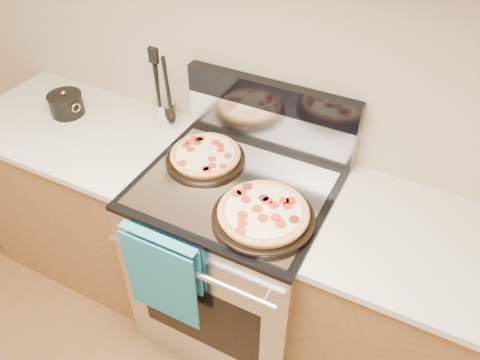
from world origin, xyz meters
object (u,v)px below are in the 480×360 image
at_px(range_body, 237,260).
at_px(pepperoni_pizza_front, 263,214).
at_px(pepperoni_pizza_back, 206,156).
at_px(utensil_crock, 166,114).
at_px(saucepan, 67,105).

distance_m(range_body, pepperoni_pizza_front, 0.55).
bearing_deg(pepperoni_pizza_front, range_body, 144.16).
xyz_separation_m(pepperoni_pizza_back, pepperoni_pizza_front, (0.36, -0.20, 0.00)).
relative_size(pepperoni_pizza_back, pepperoni_pizza_front, 0.88).
distance_m(utensil_crock, saucepan, 0.50).
relative_size(pepperoni_pizza_front, saucepan, 2.37).
height_order(range_body, pepperoni_pizza_back, pepperoni_pizza_back).
bearing_deg(saucepan, range_body, -5.68).
xyz_separation_m(pepperoni_pizza_back, saucepan, (-0.78, 0.03, 0.01)).
height_order(range_body, pepperoni_pizza_front, pepperoni_pizza_front).
relative_size(pepperoni_pizza_back, utensil_crock, 2.45).
height_order(pepperoni_pizza_back, saucepan, saucepan).
bearing_deg(pepperoni_pizza_front, utensil_crock, 151.75).
bearing_deg(pepperoni_pizza_back, saucepan, 178.11).
height_order(range_body, saucepan, saucepan).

